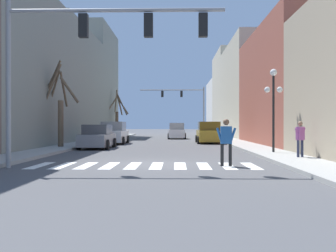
{
  "coord_description": "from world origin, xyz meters",
  "views": [
    {
      "loc": [
        1.22,
        -15.72,
        1.58
      ],
      "look_at": [
        0.26,
        27.57,
        1.42
      ],
      "focal_mm": 42.0,
      "sensor_mm": 36.0,
      "label": 1
    }
  ],
  "objects_px": {
    "car_parked_right_near": "(209,133)",
    "pedestrian_on_left_sidewalk": "(300,136)",
    "traffic_signal_near": "(90,42)",
    "car_parked_left_mid": "(114,134)",
    "street_lamp_right_corner": "(273,93)",
    "street_tree_right_mid": "(59,107)",
    "pedestrian_waiting_at_curb": "(226,138)",
    "car_at_intersection": "(97,137)",
    "traffic_signal_far": "(185,100)",
    "street_tree_left_mid": "(118,114)",
    "car_driving_away_lane": "(177,131)"
  },
  "relations": [
    {
      "from": "car_parked_left_mid",
      "to": "car_parked_right_near",
      "type": "bearing_deg",
      "value": -80.67
    },
    {
      "from": "car_parked_left_mid",
      "to": "pedestrian_waiting_at_curb",
      "type": "bearing_deg",
      "value": -157.7
    },
    {
      "from": "street_tree_right_mid",
      "to": "car_parked_right_near",
      "type": "bearing_deg",
      "value": 36.93
    },
    {
      "from": "car_parked_right_near",
      "to": "street_tree_right_mid",
      "type": "xyz_separation_m",
      "value": [
        -10.42,
        -7.83,
        1.89
      ]
    },
    {
      "from": "street_lamp_right_corner",
      "to": "street_tree_right_mid",
      "type": "height_order",
      "value": "street_tree_right_mid"
    },
    {
      "from": "street_lamp_right_corner",
      "to": "car_parked_left_mid",
      "type": "relative_size",
      "value": 0.92
    },
    {
      "from": "traffic_signal_near",
      "to": "car_at_intersection",
      "type": "relative_size",
      "value": 1.78
    },
    {
      "from": "street_tree_right_mid",
      "to": "street_tree_left_mid",
      "type": "xyz_separation_m",
      "value": [
        0.05,
        24.91,
        0.14
      ]
    },
    {
      "from": "traffic_signal_near",
      "to": "pedestrian_waiting_at_curb",
      "type": "relative_size",
      "value": 4.43
    },
    {
      "from": "pedestrian_waiting_at_curb",
      "to": "street_tree_left_mid",
      "type": "height_order",
      "value": "street_tree_left_mid"
    },
    {
      "from": "car_driving_away_lane",
      "to": "street_tree_right_mid",
      "type": "bearing_deg",
      "value": 156.9
    },
    {
      "from": "traffic_signal_far",
      "to": "car_parked_left_mid",
      "type": "bearing_deg",
      "value": -106.58
    },
    {
      "from": "car_parked_right_near",
      "to": "pedestrian_on_left_sidewalk",
      "type": "xyz_separation_m",
      "value": [
        2.7,
        -16.02,
        0.24
      ]
    },
    {
      "from": "car_driving_away_lane",
      "to": "street_tree_left_mid",
      "type": "relative_size",
      "value": 0.74
    },
    {
      "from": "traffic_signal_far",
      "to": "pedestrian_waiting_at_curb",
      "type": "bearing_deg",
      "value": -88.82
    },
    {
      "from": "traffic_signal_near",
      "to": "street_tree_right_mid",
      "type": "distance_m",
      "value": 12.48
    },
    {
      "from": "car_parked_right_near",
      "to": "pedestrian_on_left_sidewalk",
      "type": "height_order",
      "value": "car_parked_right_near"
    },
    {
      "from": "traffic_signal_far",
      "to": "pedestrian_on_left_sidewalk",
      "type": "distance_m",
      "value": 36.21
    },
    {
      "from": "traffic_signal_far",
      "to": "car_at_intersection",
      "type": "xyz_separation_m",
      "value": [
        -6.33,
        -27.31,
        -4.19
      ]
    },
    {
      "from": "traffic_signal_near",
      "to": "street_tree_left_mid",
      "type": "relative_size",
      "value": 1.34
    },
    {
      "from": "traffic_signal_far",
      "to": "car_parked_right_near",
      "type": "height_order",
      "value": "traffic_signal_far"
    },
    {
      "from": "car_parked_left_mid",
      "to": "car_driving_away_lane",
      "type": "xyz_separation_m",
      "value": [
        5.18,
        11.53,
        -0.03
      ]
    },
    {
      "from": "street_lamp_right_corner",
      "to": "car_parked_right_near",
      "type": "height_order",
      "value": "street_lamp_right_corner"
    },
    {
      "from": "pedestrian_waiting_at_curb",
      "to": "street_tree_right_mid",
      "type": "height_order",
      "value": "street_tree_right_mid"
    },
    {
      "from": "car_at_intersection",
      "to": "car_driving_away_lane",
      "type": "distance_m",
      "value": 18.58
    },
    {
      "from": "street_tree_right_mid",
      "to": "street_tree_left_mid",
      "type": "height_order",
      "value": "street_tree_left_mid"
    },
    {
      "from": "traffic_signal_far",
      "to": "street_lamp_right_corner",
      "type": "relative_size",
      "value": 2.02
    },
    {
      "from": "traffic_signal_near",
      "to": "pedestrian_waiting_at_curb",
      "type": "distance_m",
      "value": 6.16
    },
    {
      "from": "pedestrian_on_left_sidewalk",
      "to": "street_tree_left_mid",
      "type": "distance_m",
      "value": 35.64
    },
    {
      "from": "car_driving_away_lane",
      "to": "street_tree_right_mid",
      "type": "height_order",
      "value": "street_tree_right_mid"
    },
    {
      "from": "traffic_signal_near",
      "to": "car_parked_left_mid",
      "type": "relative_size",
      "value": 1.7
    },
    {
      "from": "pedestrian_on_left_sidewalk",
      "to": "pedestrian_waiting_at_curb",
      "type": "xyz_separation_m",
      "value": [
        -3.55,
        -2.44,
        -0.02
      ]
    },
    {
      "from": "traffic_signal_near",
      "to": "pedestrian_on_left_sidewalk",
      "type": "height_order",
      "value": "traffic_signal_near"
    },
    {
      "from": "pedestrian_on_left_sidewalk",
      "to": "street_tree_right_mid",
      "type": "relative_size",
      "value": 0.28
    },
    {
      "from": "pedestrian_waiting_at_curb",
      "to": "car_parked_right_near",
      "type": "bearing_deg",
      "value": -91.98
    },
    {
      "from": "street_lamp_right_corner",
      "to": "car_at_intersection",
      "type": "xyz_separation_m",
      "value": [
        -10.26,
        5.32,
        -2.46
      ]
    },
    {
      "from": "pedestrian_on_left_sidewalk",
      "to": "pedestrian_waiting_at_curb",
      "type": "bearing_deg",
      "value": -0.16
    },
    {
      "from": "street_lamp_right_corner",
      "to": "car_at_intersection",
      "type": "distance_m",
      "value": 11.81
    },
    {
      "from": "traffic_signal_near",
      "to": "pedestrian_waiting_at_curb",
      "type": "height_order",
      "value": "traffic_signal_near"
    },
    {
      "from": "traffic_signal_near",
      "to": "street_tree_right_mid",
      "type": "xyz_separation_m",
      "value": [
        -4.57,
        11.47,
        -1.83
      ]
    },
    {
      "from": "traffic_signal_far",
      "to": "street_lamp_right_corner",
      "type": "xyz_separation_m",
      "value": [
        3.93,
        -32.63,
        -1.73
      ]
    },
    {
      "from": "car_parked_right_near",
      "to": "street_tree_right_mid",
      "type": "distance_m",
      "value": 13.17
    },
    {
      "from": "street_lamp_right_corner",
      "to": "street_tree_right_mid",
      "type": "distance_m",
      "value": 13.7
    },
    {
      "from": "car_parked_left_mid",
      "to": "street_tree_left_mid",
      "type": "relative_size",
      "value": 0.79
    },
    {
      "from": "traffic_signal_near",
      "to": "car_parked_left_mid",
      "type": "bearing_deg",
      "value": 96.49
    },
    {
      "from": "car_parked_right_near",
      "to": "street_tree_left_mid",
      "type": "relative_size",
      "value": 0.81
    },
    {
      "from": "car_driving_away_lane",
      "to": "street_tree_right_mid",
      "type": "distance_m",
      "value": 19.73
    },
    {
      "from": "street_tree_right_mid",
      "to": "street_tree_left_mid",
      "type": "distance_m",
      "value": 24.91
    },
    {
      "from": "car_at_intersection",
      "to": "street_tree_left_mid",
      "type": "xyz_separation_m",
      "value": [
        -2.41,
        24.68,
        2.14
      ]
    },
    {
      "from": "traffic_signal_near",
      "to": "street_lamp_right_corner",
      "type": "height_order",
      "value": "traffic_signal_near"
    }
  ]
}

